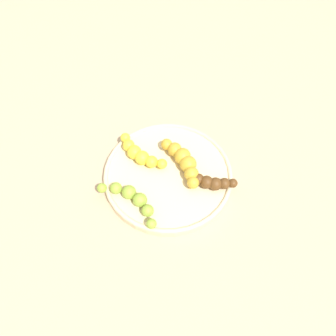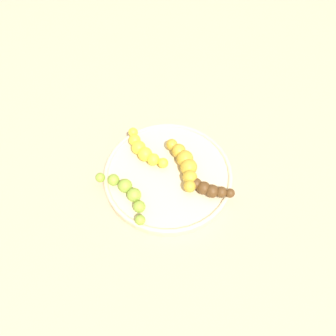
% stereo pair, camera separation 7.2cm
% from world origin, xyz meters
% --- Properties ---
extents(ground_plane, '(2.40, 2.40, 0.00)m').
position_xyz_m(ground_plane, '(0.00, 0.00, 0.00)').
color(ground_plane, tan).
extents(fruit_bowl, '(0.28, 0.28, 0.02)m').
position_xyz_m(fruit_bowl, '(0.00, 0.00, 0.01)').
color(fruit_bowl, beige).
rests_on(fruit_bowl, ground_plane).
extents(banana_spotted, '(0.11, 0.11, 0.04)m').
position_xyz_m(banana_spotted, '(-0.03, 0.03, 0.04)').
color(banana_spotted, gold).
rests_on(banana_spotted, fruit_bowl).
extents(banana_yellow, '(0.07, 0.12, 0.03)m').
position_xyz_m(banana_yellow, '(-0.02, -0.07, 0.04)').
color(banana_yellow, yellow).
rests_on(banana_yellow, fruit_bowl).
extents(banana_green, '(0.08, 0.14, 0.03)m').
position_xyz_m(banana_green, '(0.09, -0.05, 0.03)').
color(banana_green, '#8CAD38').
rests_on(banana_green, fruit_bowl).
extents(banana_overripe, '(0.04, 0.11, 0.03)m').
position_xyz_m(banana_overripe, '(0.00, 0.10, 0.03)').
color(banana_overripe, '#593819').
rests_on(banana_overripe, fruit_bowl).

